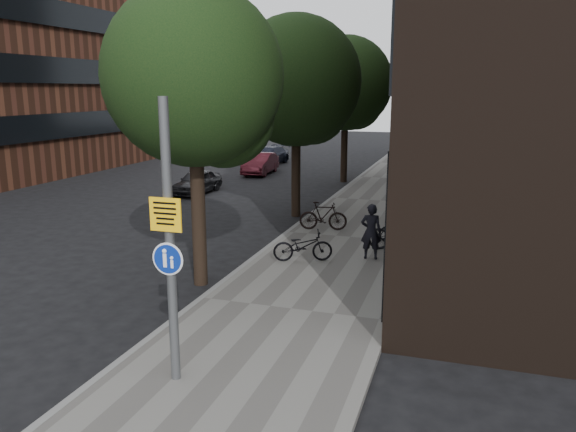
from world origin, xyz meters
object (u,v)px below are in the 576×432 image
at_px(parked_bike_facade_near, 403,230).
at_px(parked_car_near, 197,182).
at_px(pedestrian, 371,231).
at_px(signpost, 170,244).

distance_m(parked_bike_facade_near, parked_car_near, 12.49).
height_order(pedestrian, parked_car_near, pedestrian).
relative_size(parked_bike_facade_near, parked_car_near, 0.46).
bearing_deg(pedestrian, parked_bike_facade_near, -116.87).
xyz_separation_m(parked_bike_facade_near, parked_car_near, (-10.68, 6.48, 0.05)).
relative_size(signpost, pedestrian, 2.90).
height_order(signpost, parked_car_near, signpost).
xyz_separation_m(pedestrian, parked_bike_facade_near, (0.70, 2.16, -0.41)).
distance_m(signpost, parked_car_near, 18.56).
bearing_deg(signpost, parked_bike_facade_near, 74.51).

